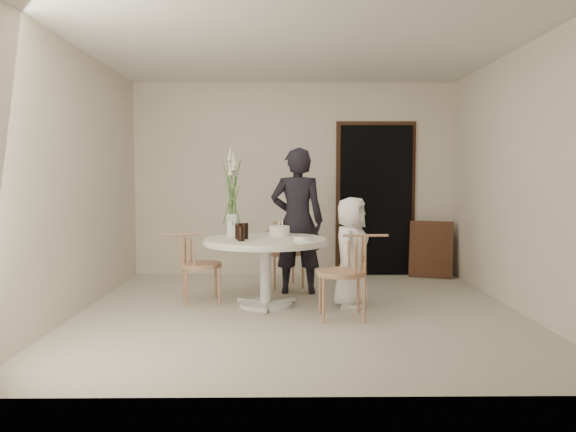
{
  "coord_description": "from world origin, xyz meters",
  "views": [
    {
      "loc": [
        -0.18,
        -5.69,
        1.38
      ],
      "look_at": [
        -0.11,
        0.3,
        0.97
      ],
      "focal_mm": 35.0,
      "sensor_mm": 36.0,
      "label": 1
    }
  ],
  "objects_px": {
    "chair_far": "(281,245)",
    "boy": "(351,252)",
    "flower_vase": "(233,194)",
    "birthday_cake": "(279,231)",
    "chair_left": "(191,258)",
    "table": "(266,249)",
    "chair_right": "(354,264)",
    "girl": "(297,221)"
  },
  "relations": [
    {
      "from": "birthday_cake",
      "to": "chair_left",
      "type": "bearing_deg",
      "value": -174.29
    },
    {
      "from": "chair_far",
      "to": "chair_left",
      "type": "distance_m",
      "value": 1.42
    },
    {
      "from": "table",
      "to": "flower_vase",
      "type": "height_order",
      "value": "flower_vase"
    },
    {
      "from": "birthday_cake",
      "to": "chair_right",
      "type": "bearing_deg",
      "value": -46.97
    },
    {
      "from": "boy",
      "to": "birthday_cake",
      "type": "xyz_separation_m",
      "value": [
        -0.77,
        0.28,
        0.2
      ]
    },
    {
      "from": "chair_far",
      "to": "flower_vase",
      "type": "distance_m",
      "value": 1.28
    },
    {
      "from": "boy",
      "to": "flower_vase",
      "type": "relative_size",
      "value": 1.18
    },
    {
      "from": "table",
      "to": "boy",
      "type": "relative_size",
      "value": 1.14
    },
    {
      "from": "chair_right",
      "to": "chair_left",
      "type": "distance_m",
      "value": 1.82
    },
    {
      "from": "table",
      "to": "boy",
      "type": "distance_m",
      "value": 0.91
    },
    {
      "from": "chair_right",
      "to": "flower_vase",
      "type": "relative_size",
      "value": 0.85
    },
    {
      "from": "chair_left",
      "to": "boy",
      "type": "xyz_separation_m",
      "value": [
        1.73,
        -0.19,
        0.08
      ]
    },
    {
      "from": "chair_far",
      "to": "flower_vase",
      "type": "bearing_deg",
      "value": -137.57
    },
    {
      "from": "chair_left",
      "to": "flower_vase",
      "type": "xyz_separation_m",
      "value": [
        0.45,
        0.07,
        0.69
      ]
    },
    {
      "from": "chair_far",
      "to": "boy",
      "type": "distance_m",
      "value": 1.42
    },
    {
      "from": "girl",
      "to": "birthday_cake",
      "type": "bearing_deg",
      "value": 67.8
    },
    {
      "from": "chair_left",
      "to": "flower_vase",
      "type": "relative_size",
      "value": 0.79
    },
    {
      "from": "chair_right",
      "to": "girl",
      "type": "relative_size",
      "value": 0.48
    },
    {
      "from": "birthday_cake",
      "to": "flower_vase",
      "type": "xyz_separation_m",
      "value": [
        -0.51,
        -0.02,
        0.41
      ]
    },
    {
      "from": "chair_far",
      "to": "chair_left",
      "type": "relative_size",
      "value": 1.03
    },
    {
      "from": "chair_left",
      "to": "flower_vase",
      "type": "distance_m",
      "value": 0.83
    },
    {
      "from": "girl",
      "to": "flower_vase",
      "type": "relative_size",
      "value": 1.74
    },
    {
      "from": "chair_far",
      "to": "chair_left",
      "type": "height_order",
      "value": "chair_far"
    },
    {
      "from": "chair_right",
      "to": "chair_left",
      "type": "bearing_deg",
      "value": -112.99
    },
    {
      "from": "chair_left",
      "to": "boy",
      "type": "relative_size",
      "value": 0.66
    },
    {
      "from": "table",
      "to": "chair_far",
      "type": "xyz_separation_m",
      "value": [
        0.17,
        1.16,
        -0.1
      ]
    },
    {
      "from": "flower_vase",
      "to": "birthday_cake",
      "type": "bearing_deg",
      "value": 2.6
    },
    {
      "from": "chair_far",
      "to": "birthday_cake",
      "type": "bearing_deg",
      "value": -109.55
    },
    {
      "from": "girl",
      "to": "boy",
      "type": "relative_size",
      "value": 1.47
    },
    {
      "from": "chair_left",
      "to": "chair_far",
      "type": "bearing_deg",
      "value": -57.46
    },
    {
      "from": "table",
      "to": "flower_vase",
      "type": "bearing_deg",
      "value": 149.57
    },
    {
      "from": "girl",
      "to": "flower_vase",
      "type": "xyz_separation_m",
      "value": [
        -0.72,
        -0.47,
        0.34
      ]
    },
    {
      "from": "chair_far",
      "to": "birthday_cake",
      "type": "height_order",
      "value": "birthday_cake"
    },
    {
      "from": "chair_right",
      "to": "birthday_cake",
      "type": "xyz_separation_m",
      "value": [
        -0.73,
        0.78,
        0.24
      ]
    },
    {
      "from": "table",
      "to": "chair_left",
      "type": "relative_size",
      "value": 1.71
    },
    {
      "from": "chair_right",
      "to": "girl",
      "type": "xyz_separation_m",
      "value": [
        -0.52,
        1.22,
        0.32
      ]
    },
    {
      "from": "chair_far",
      "to": "flower_vase",
      "type": "height_order",
      "value": "flower_vase"
    },
    {
      "from": "table",
      "to": "girl",
      "type": "bearing_deg",
      "value": 62.35
    },
    {
      "from": "chair_right",
      "to": "girl",
      "type": "distance_m",
      "value": 1.36
    },
    {
      "from": "chair_right",
      "to": "birthday_cake",
      "type": "bearing_deg",
      "value": -137.95
    },
    {
      "from": "chair_right",
      "to": "girl",
      "type": "bearing_deg",
      "value": -158.11
    },
    {
      "from": "chair_far",
      "to": "birthday_cake",
      "type": "relative_size",
      "value": 3.5
    }
  ]
}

